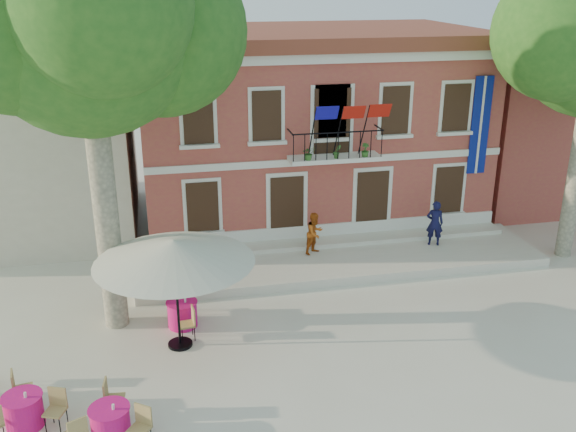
# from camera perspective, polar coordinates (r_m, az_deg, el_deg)

# --- Properties ---
(ground) EXTENTS (90.00, 90.00, 0.00)m
(ground) POSITION_cam_1_polar(r_m,az_deg,el_deg) (18.31, 2.56, -10.48)
(ground) COLOR beige
(ground) RESTS_ON ground
(main_building) EXTENTS (13.50, 9.59, 7.50)m
(main_building) POSITION_cam_1_polar(r_m,az_deg,el_deg) (26.46, 1.53, 8.26)
(main_building) COLOR #A9543D
(main_building) RESTS_ON ground
(neighbor_west) EXTENTS (9.40, 9.40, 6.40)m
(neighbor_west) POSITION_cam_1_polar(r_m,az_deg,el_deg) (27.44, -23.22, 5.83)
(neighbor_west) COLOR beige
(neighbor_west) RESTS_ON ground
(neighbor_east) EXTENTS (9.40, 9.40, 6.40)m
(neighbor_east) POSITION_cam_1_polar(r_m,az_deg,el_deg) (32.36, 22.44, 7.99)
(neighbor_east) COLOR #A9543D
(neighbor_east) RESTS_ON ground
(terrace) EXTENTS (14.00, 3.40, 0.30)m
(terrace) POSITION_cam_1_polar(r_m,az_deg,el_deg) (22.47, 4.74, -3.89)
(terrace) COLOR silver
(terrace) RESTS_ON ground
(plane_tree_west) EXTENTS (5.76, 5.76, 11.32)m
(plane_tree_west) POSITION_cam_1_polar(r_m,az_deg,el_deg) (17.03, -17.56, 16.03)
(plane_tree_west) COLOR #A59E84
(plane_tree_west) RESTS_ON ground
(patio_umbrella) EXTENTS (4.18, 4.18, 3.11)m
(patio_umbrella) POSITION_cam_1_polar(r_m,az_deg,el_deg) (16.76, -10.11, -3.11)
(patio_umbrella) COLOR black
(patio_umbrella) RESTS_ON ground
(pedestrian_navy) EXTENTS (0.70, 0.56, 1.66)m
(pedestrian_navy) POSITION_cam_1_polar(r_m,az_deg,el_deg) (23.54, 12.92, -0.62)
(pedestrian_navy) COLOR #101037
(pedestrian_navy) RESTS_ON terrace
(pedestrian_orange) EXTENTS (0.92, 0.88, 1.49)m
(pedestrian_orange) POSITION_cam_1_polar(r_m,az_deg,el_deg) (22.29, 2.40, -1.54)
(pedestrian_orange) COLOR #BF5516
(pedestrian_orange) RESTS_ON terrace
(cafe_table_0) EXTENTS (1.85, 1.75, 0.95)m
(cafe_table_0) POSITION_cam_1_polar(r_m,az_deg,el_deg) (15.98, -22.46, -15.59)
(cafe_table_0) COLOR #E11560
(cafe_table_0) RESTS_ON ground
(cafe_table_1) EXTENTS (1.86, 1.70, 0.95)m
(cafe_table_1) POSITION_cam_1_polar(r_m,az_deg,el_deg) (15.03, -15.52, -17.18)
(cafe_table_1) COLOR #E11560
(cafe_table_1) RESTS_ON ground
(cafe_table_3) EXTENTS (0.90, 1.96, 0.95)m
(cafe_table_3) POSITION_cam_1_polar(r_m,az_deg,el_deg) (18.75, -9.38, -8.48)
(cafe_table_3) COLOR #E11560
(cafe_table_3) RESTS_ON ground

